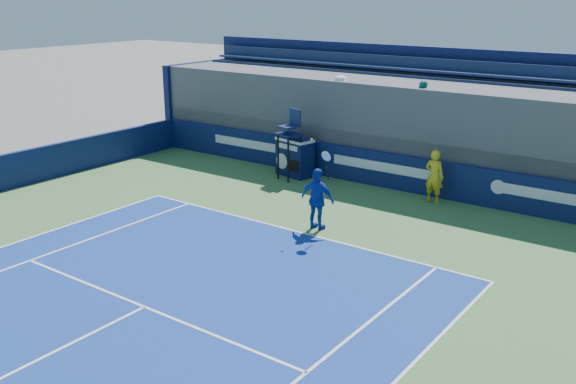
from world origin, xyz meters
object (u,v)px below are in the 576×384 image
Objects in this scene: umpire_chair at (290,137)px; match_clock at (295,156)px; tennis_player at (318,199)px; ball_person at (434,176)px.

match_clock is at bearing 105.22° from umpire_chair.
match_clock is 0.56× the size of tennis_player.
match_clock is 0.58× the size of umpire_chair.
umpire_chair is at bearing 8.83° from ball_person.
umpire_chair reaches higher than ball_person.
ball_person is at bearing 68.70° from tennis_player.
ball_person is 0.66× the size of tennis_player.
ball_person reaches higher than match_clock.
tennis_player reaches higher than match_clock.
tennis_player reaches higher than umpire_chair.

